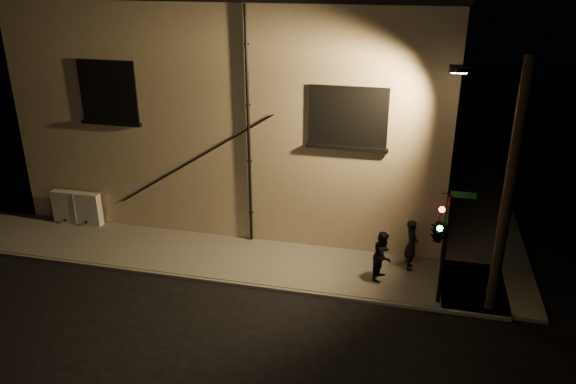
% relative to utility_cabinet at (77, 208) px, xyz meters
% --- Properties ---
extents(ground, '(90.00, 90.00, 0.00)m').
position_rel_utility_cabinet_xyz_m(ground, '(8.82, -2.70, -0.78)').
color(ground, black).
extents(sidewalk, '(21.00, 16.00, 0.12)m').
position_rel_utility_cabinet_xyz_m(sidewalk, '(10.04, 1.69, -0.72)').
color(sidewalk, '#5E5B54').
rests_on(sidewalk, ground).
extents(building, '(16.20, 12.23, 8.80)m').
position_rel_utility_cabinet_xyz_m(building, '(5.82, 6.29, 3.63)').
color(building, tan).
rests_on(building, ground).
extents(utility_cabinet, '(1.99, 0.34, 1.31)m').
position_rel_utility_cabinet_xyz_m(utility_cabinet, '(0.00, 0.00, 0.00)').
color(utility_cabinet, beige).
rests_on(utility_cabinet, sidewalk).
extents(pedestrian_a, '(0.47, 0.67, 1.76)m').
position_rel_utility_cabinet_xyz_m(pedestrian_a, '(12.80, -0.55, 0.23)').
color(pedestrian_a, black).
rests_on(pedestrian_a, sidewalk).
extents(pedestrian_b, '(0.83, 0.95, 1.66)m').
position_rel_utility_cabinet_xyz_m(pedestrian_b, '(11.94, -1.42, 0.17)').
color(pedestrian_b, black).
rests_on(pedestrian_b, sidewalk).
extents(traffic_signal, '(1.38, 2.15, 3.64)m').
position_rel_utility_cabinet_xyz_m(traffic_signal, '(13.51, -2.51, 1.80)').
color(traffic_signal, black).
rests_on(traffic_signal, sidewalk).
extents(streetlamp_pole, '(2.04, 1.40, 7.58)m').
position_rel_utility_cabinet_xyz_m(streetlamp_pole, '(15.15, -2.29, 3.22)').
color(streetlamp_pole, black).
rests_on(streetlamp_pole, ground).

